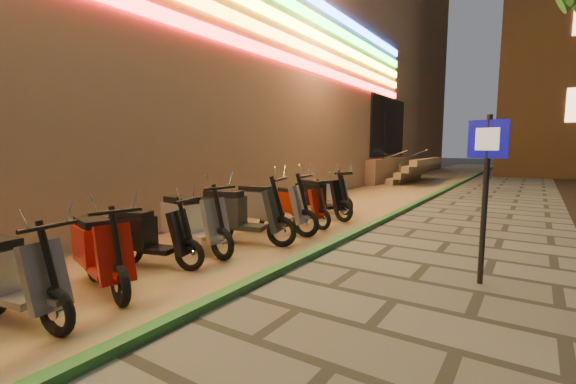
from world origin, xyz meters
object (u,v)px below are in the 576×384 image
Objects in this scene: scooter_4 at (99,250)px; scooter_8 at (268,207)px; scooter_3 at (8,276)px; scooter_7 at (238,214)px; pedestrian_sign at (486,176)px; scooter_5 at (146,236)px; scooter_6 at (191,221)px; scooter_10 at (318,197)px; scooter_9 at (298,205)px; scooter_11 at (325,194)px.

scooter_8 reaches higher than scooter_4.
scooter_7 reaches higher than scooter_3.
scooter_4 is at bearing 88.55° from scooter_3.
pedestrian_sign is 1.21× the size of scooter_8.
pedestrian_sign reaches higher than scooter_5.
scooter_4 is at bearing -72.23° from scooter_6.
scooter_10 is at bearing 82.51° from scooter_8.
scooter_5 is at bearing -81.29° from scooter_9.
scooter_3 is 2.97m from scooter_6.
scooter_6 is 0.92m from scooter_7.
scooter_4 is 5.91m from scooter_10.
pedestrian_sign is at bearing -12.08° from scooter_9.
scooter_10 reaches higher than scooter_6.
scooter_9 is 0.89× the size of scooter_10.
scooter_5 is at bearing -72.69° from scooter_11.
scooter_7 reaches higher than scooter_11.
scooter_10 is at bearing 83.74° from scooter_3.
scooter_8 reaches higher than scooter_6.
scooter_5 is (-0.37, 1.96, -0.01)m from scooter_3.
pedestrian_sign is 1.37× the size of scooter_4.
scooter_4 is at bearing -131.81° from pedestrian_sign.
scooter_3 is 0.92× the size of scooter_10.
pedestrian_sign is 1.38× the size of scooter_3.
scooter_11 is at bearing 151.23° from pedestrian_sign.
scooter_3 is at bearing -74.52° from scooter_10.
scooter_9 is 1.11m from scooter_10.
scooter_11 is (-0.29, 6.85, -0.01)m from scooter_4.
scooter_9 is at bearing -63.21° from scooter_11.
scooter_5 is at bearing -78.51° from scooter_6.
pedestrian_sign is 1.39× the size of scooter_11.
scooter_8 is at bearing 89.09° from scooter_6.
scooter_4 is at bearing -70.51° from scooter_11.
scooter_11 is at bearing 97.51° from scooter_6.
scooter_5 is 3.92m from scooter_9.
scooter_4 is 2.74m from scooter_7.
scooter_3 is 1.03× the size of scooter_5.
scooter_9 is 0.98× the size of scooter_11.
scooter_11 reaches higher than scooter_9.
scooter_6 is at bearing -79.99° from scooter_10.
scooter_8 is (0.23, 2.85, 0.08)m from scooter_5.
scooter_6 is at bearing -84.04° from scooter_9.
scooter_6 reaches higher than scooter_9.
pedestrian_sign reaches higher than scooter_10.
scooter_4 is 0.93× the size of scooter_10.
scooter_5 is (-4.38, -1.96, -0.97)m from pedestrian_sign.
scooter_8 is (-0.03, 1.01, -0.00)m from scooter_7.
scooter_3 is at bearing -70.07° from scooter_11.
scooter_4 is at bearing -77.25° from scooter_9.
scooter_6 is at bearing 77.67° from scooter_5.
scooter_11 is at bearing 85.71° from scooter_3.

